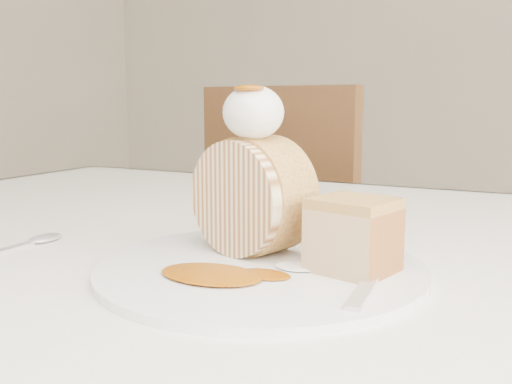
% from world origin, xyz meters
% --- Properties ---
extents(table, '(1.40, 0.90, 0.75)m').
position_xyz_m(table, '(0.00, 0.20, 0.66)').
color(table, beige).
rests_on(table, ground).
extents(chair_far, '(0.51, 0.51, 0.94)m').
position_xyz_m(chair_far, '(-0.32, 1.03, 0.54)').
color(chair_far, brown).
rests_on(chair_far, ground).
extents(plate, '(0.37, 0.37, 0.01)m').
position_xyz_m(plate, '(0.04, 0.06, 0.75)').
color(plate, white).
rests_on(plate, table).
extents(roulade_slice, '(0.12, 0.09, 0.11)m').
position_xyz_m(roulade_slice, '(0.01, 0.09, 0.81)').
color(roulade_slice, beige).
rests_on(roulade_slice, plate).
extents(cake_chunk, '(0.08, 0.08, 0.06)m').
position_xyz_m(cake_chunk, '(0.12, 0.08, 0.79)').
color(cake_chunk, tan).
rests_on(cake_chunk, plate).
extents(whipped_cream, '(0.06, 0.06, 0.05)m').
position_xyz_m(whipped_cream, '(0.02, 0.09, 0.89)').
color(whipped_cream, white).
rests_on(whipped_cream, roulade_slice).
extents(caramel_drizzle, '(0.03, 0.02, 0.01)m').
position_xyz_m(caramel_drizzle, '(0.02, 0.07, 0.92)').
color(caramel_drizzle, '#8B4305').
rests_on(caramel_drizzle, whipped_cream).
extents(caramel_pool, '(0.11, 0.08, 0.00)m').
position_xyz_m(caramel_pool, '(0.02, 0.01, 0.76)').
color(caramel_pool, '#8B4305').
rests_on(caramel_pool, plate).
extents(fork, '(0.04, 0.18, 0.00)m').
position_xyz_m(fork, '(0.15, 0.04, 0.76)').
color(fork, silver).
rests_on(fork, plate).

